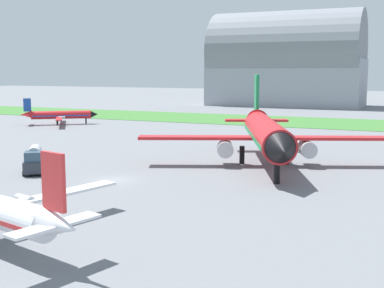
% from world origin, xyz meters
% --- Properties ---
extents(ground_plane, '(600.00, 600.00, 0.00)m').
position_xyz_m(ground_plane, '(0.00, 0.00, 0.00)').
color(ground_plane, slate).
extents(grass_taxiway_strip, '(360.00, 28.00, 0.08)m').
position_xyz_m(grass_taxiway_strip, '(0.00, 78.63, 0.04)').
color(grass_taxiway_strip, '#3D7533').
rests_on(grass_taxiway_strip, ground_plane).
extents(airplane_midfield_jet, '(32.78, 32.58, 12.21)m').
position_xyz_m(airplane_midfield_jet, '(13.61, 16.48, 4.40)').
color(airplane_midfield_jet, red).
rests_on(airplane_midfield_jet, ground_plane).
extents(airplane_taxiing_turboprop, '(15.71, 17.69, 6.37)m').
position_xyz_m(airplane_taxiing_turboprop, '(-46.81, 48.91, 2.33)').
color(airplane_taxiing_turboprop, red).
rests_on(airplane_taxiing_turboprop, ground_plane).
extents(fuel_truck_near_gate, '(5.81, 6.64, 3.29)m').
position_xyz_m(fuel_truck_near_gate, '(-11.71, -0.21, 1.58)').
color(fuel_truck_near_gate, '#2D333D').
rests_on(fuel_truck_near_gate, ground_plane).
extents(hangar_distant, '(54.85, 29.56, 34.51)m').
position_xyz_m(hangar_distant, '(-14.33, 139.27, 15.82)').
color(hangar_distant, '#9399A3').
rests_on(hangar_distant, ground_plane).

